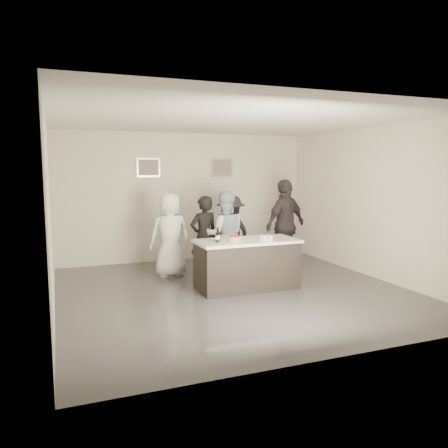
{
  "coord_description": "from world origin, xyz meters",
  "views": [
    {
      "loc": [
        -2.91,
        -7.03,
        2.18
      ],
      "look_at": [
        0.0,
        0.5,
        1.15
      ],
      "focal_mm": 35.0,
      "sensor_mm": 36.0,
      "label": 1
    }
  ],
  "objects_px": {
    "person_guest_right": "(285,225)",
    "person_main_black": "(204,237)",
    "cake": "(234,239)",
    "beer_bottle_b": "(217,235)",
    "person_guest_back": "(231,233)",
    "person_main_blue": "(225,235)",
    "beer_bottle_a": "(218,234)",
    "bar_counter": "(247,264)",
    "person_guest_left": "(170,235)"
  },
  "relations": [
    {
      "from": "bar_counter",
      "to": "person_guest_right",
      "type": "bearing_deg",
      "value": 36.93
    },
    {
      "from": "person_guest_back",
      "to": "person_guest_right",
      "type": "bearing_deg",
      "value": 134.95
    },
    {
      "from": "bar_counter",
      "to": "person_guest_right",
      "type": "distance_m",
      "value": 1.76
    },
    {
      "from": "person_main_blue",
      "to": "person_guest_right",
      "type": "relative_size",
      "value": 0.89
    },
    {
      "from": "cake",
      "to": "person_guest_right",
      "type": "height_order",
      "value": "person_guest_right"
    },
    {
      "from": "cake",
      "to": "beer_bottle_a",
      "type": "relative_size",
      "value": 0.93
    },
    {
      "from": "beer_bottle_b",
      "to": "person_main_black",
      "type": "bearing_deg",
      "value": 84.25
    },
    {
      "from": "cake",
      "to": "person_main_black",
      "type": "relative_size",
      "value": 0.15
    },
    {
      "from": "beer_bottle_a",
      "to": "person_guest_right",
      "type": "bearing_deg",
      "value": 27.29
    },
    {
      "from": "cake",
      "to": "person_guest_back",
      "type": "xyz_separation_m",
      "value": [
        0.54,
        1.53,
        -0.13
      ]
    },
    {
      "from": "beer_bottle_b",
      "to": "person_guest_left",
      "type": "bearing_deg",
      "value": 107.95
    },
    {
      "from": "bar_counter",
      "to": "person_main_blue",
      "type": "height_order",
      "value": "person_main_blue"
    },
    {
      "from": "beer_bottle_b",
      "to": "person_main_black",
      "type": "distance_m",
      "value": 1.08
    },
    {
      "from": "person_main_blue",
      "to": "beer_bottle_a",
      "type": "bearing_deg",
      "value": 75.5
    },
    {
      "from": "person_main_black",
      "to": "person_guest_left",
      "type": "xyz_separation_m",
      "value": [
        -0.58,
        0.41,
        0.03
      ]
    },
    {
      "from": "beer_bottle_a",
      "to": "person_main_blue",
      "type": "relative_size",
      "value": 0.15
    },
    {
      "from": "cake",
      "to": "person_guest_left",
      "type": "height_order",
      "value": "person_guest_left"
    },
    {
      "from": "person_guest_right",
      "to": "beer_bottle_a",
      "type": "bearing_deg",
      "value": 5.69
    },
    {
      "from": "person_guest_back",
      "to": "bar_counter",
      "type": "bearing_deg",
      "value": 57.88
    },
    {
      "from": "person_guest_right",
      "to": "person_main_black",
      "type": "bearing_deg",
      "value": -21.05
    },
    {
      "from": "bar_counter",
      "to": "person_main_black",
      "type": "xyz_separation_m",
      "value": [
        -0.49,
        0.99,
        0.37
      ]
    },
    {
      "from": "bar_counter",
      "to": "person_guest_left",
      "type": "bearing_deg",
      "value": 127.27
    },
    {
      "from": "beer_bottle_a",
      "to": "person_main_black",
      "type": "bearing_deg",
      "value": 86.6
    },
    {
      "from": "beer_bottle_a",
      "to": "person_guest_right",
      "type": "relative_size",
      "value": 0.13
    },
    {
      "from": "person_main_blue",
      "to": "person_guest_left",
      "type": "relative_size",
      "value": 1.02
    },
    {
      "from": "person_main_black",
      "to": "beer_bottle_b",
      "type": "bearing_deg",
      "value": 73.93
    },
    {
      "from": "person_guest_back",
      "to": "cake",
      "type": "bearing_deg",
      "value": 48.9
    },
    {
      "from": "person_guest_left",
      "to": "beer_bottle_b",
      "type": "bearing_deg",
      "value": 108.53
    },
    {
      "from": "bar_counter",
      "to": "person_main_black",
      "type": "height_order",
      "value": "person_main_black"
    },
    {
      "from": "person_main_black",
      "to": "person_guest_left",
      "type": "relative_size",
      "value": 0.97
    },
    {
      "from": "cake",
      "to": "person_guest_right",
      "type": "bearing_deg",
      "value": 33.39
    },
    {
      "from": "person_main_blue",
      "to": "person_main_black",
      "type": "bearing_deg",
      "value": -1.31
    },
    {
      "from": "beer_bottle_b",
      "to": "person_main_blue",
      "type": "relative_size",
      "value": 0.15
    },
    {
      "from": "person_main_black",
      "to": "person_guest_right",
      "type": "bearing_deg",
      "value": 170.23
    },
    {
      "from": "cake",
      "to": "beer_bottle_b",
      "type": "distance_m",
      "value": 0.34
    },
    {
      "from": "cake",
      "to": "person_guest_left",
      "type": "relative_size",
      "value": 0.14
    },
    {
      "from": "cake",
      "to": "person_main_blue",
      "type": "bearing_deg",
      "value": 79.32
    },
    {
      "from": "beer_bottle_b",
      "to": "bar_counter",
      "type": "bearing_deg",
      "value": 5.88
    },
    {
      "from": "bar_counter",
      "to": "person_guest_right",
      "type": "height_order",
      "value": "person_guest_right"
    },
    {
      "from": "person_guest_left",
      "to": "person_guest_back",
      "type": "height_order",
      "value": "person_guest_left"
    },
    {
      "from": "person_main_blue",
      "to": "person_guest_left",
      "type": "bearing_deg",
      "value": -14.3
    },
    {
      "from": "beer_bottle_a",
      "to": "person_main_black",
      "type": "distance_m",
      "value": 0.98
    },
    {
      "from": "person_main_black",
      "to": "person_guest_left",
      "type": "bearing_deg",
      "value": -45.72
    },
    {
      "from": "person_guest_left",
      "to": "person_guest_back",
      "type": "xyz_separation_m",
      "value": [
        1.35,
        0.07,
        -0.04
      ]
    },
    {
      "from": "beer_bottle_b",
      "to": "person_guest_left",
      "type": "relative_size",
      "value": 0.15
    },
    {
      "from": "cake",
      "to": "beer_bottle_b",
      "type": "bearing_deg",
      "value": -178.37
    },
    {
      "from": "beer_bottle_b",
      "to": "person_guest_right",
      "type": "relative_size",
      "value": 0.13
    },
    {
      "from": "person_main_blue",
      "to": "person_guest_back",
      "type": "bearing_deg",
      "value": -108.26
    },
    {
      "from": "cake",
      "to": "person_main_black",
      "type": "distance_m",
      "value": 1.07
    },
    {
      "from": "person_guest_right",
      "to": "person_guest_left",
      "type": "bearing_deg",
      "value": -30.91
    }
  ]
}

